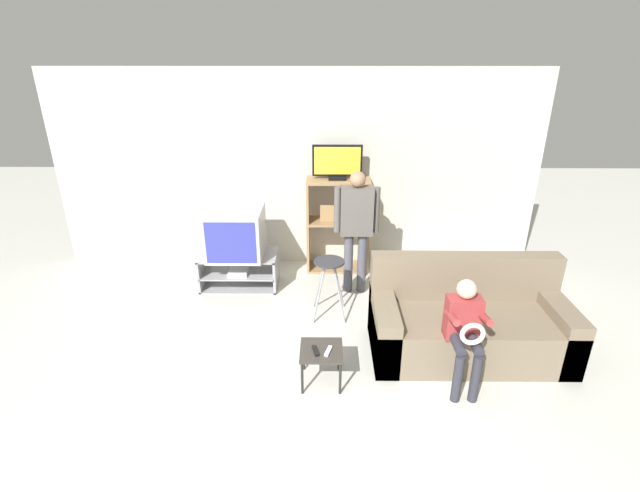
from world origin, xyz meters
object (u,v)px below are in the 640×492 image
at_px(person_seated_child, 465,327).
at_px(folding_stool, 329,272).
at_px(tv_stand, 240,270).
at_px(television_flat, 337,163).
at_px(couch, 468,323).
at_px(remote_control_black, 315,351).
at_px(snack_table, 321,354).
at_px(television_main, 236,232).
at_px(person_standing_adult, 356,222).
at_px(remote_control_white, 328,351).
at_px(media_shelf, 338,225).

bearing_deg(person_seated_child, folding_stool, 134.85).
bearing_deg(tv_stand, television_flat, 23.12).
distance_m(television_flat, couch, 2.54).
xyz_separation_m(folding_stool, remote_control_black, (-0.13, -1.17, -0.19)).
xyz_separation_m(folding_stool, snack_table, (-0.08, -1.14, -0.25)).
xyz_separation_m(folding_stool, couch, (1.36, -0.65, -0.24)).
relative_size(television_main, snack_table, 1.79).
bearing_deg(remote_control_black, television_flat, 70.00).
bearing_deg(remote_control_black, snack_table, 16.88).
bearing_deg(television_flat, person_standing_adult, -71.50).
xyz_separation_m(remote_control_black, remote_control_white, (0.11, -0.00, 0.00)).
bearing_deg(remote_control_white, media_shelf, 104.08).
bearing_deg(person_standing_adult, remote_control_black, -104.46).
height_order(snack_table, couch, couch).
relative_size(snack_table, person_standing_adult, 0.25).
xyz_separation_m(tv_stand, remote_control_black, (1.00, -1.88, 0.14)).
distance_m(remote_control_black, couch, 1.58).
height_order(media_shelf, remote_control_white, media_shelf).
bearing_deg(tv_stand, folding_stool, -32.11).
bearing_deg(folding_stool, person_seated_child, -45.15).
relative_size(television_main, remote_control_black, 4.71).
height_order(remote_control_white, person_seated_child, person_seated_child).
bearing_deg(folding_stool, snack_table, -93.87).
height_order(media_shelf, couch, media_shelf).
relative_size(television_main, folding_stool, 0.99).
bearing_deg(snack_table, television_main, 119.83).
bearing_deg(person_seated_child, media_shelf, 113.55).
xyz_separation_m(remote_control_white, person_standing_adult, (0.34, 1.76, 0.56)).
bearing_deg(remote_control_black, remote_control_white, -16.03).
xyz_separation_m(couch, person_seated_child, (-0.21, -0.52, 0.30)).
xyz_separation_m(television_main, snack_table, (1.07, -1.86, -0.43)).
height_order(tv_stand, media_shelf, media_shelf).
bearing_deg(television_flat, folding_stool, -94.88).
bearing_deg(remote_control_black, couch, 4.98).
height_order(tv_stand, remote_control_black, tv_stand).
height_order(television_main, folding_stool, television_main).
bearing_deg(couch, television_main, 151.47).
distance_m(tv_stand, person_seated_child, 2.98).
height_order(snack_table, remote_control_black, remote_control_black).
bearing_deg(television_flat, remote_control_white, -92.88).
bearing_deg(television_main, snack_table, -60.17).
xyz_separation_m(television_main, folding_stool, (1.14, -0.72, -0.18)).
distance_m(snack_table, remote_control_white, 0.09).
distance_m(folding_stool, snack_table, 1.17).
relative_size(tv_stand, remote_control_white, 6.68).
distance_m(tv_stand, remote_control_white, 2.19).
xyz_separation_m(television_main, remote_control_black, (1.01, -1.89, -0.37)).
bearing_deg(person_seated_child, tv_stand, 140.69).
bearing_deg(remote_control_white, person_seated_child, 18.00).
relative_size(couch, person_standing_adult, 1.24).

